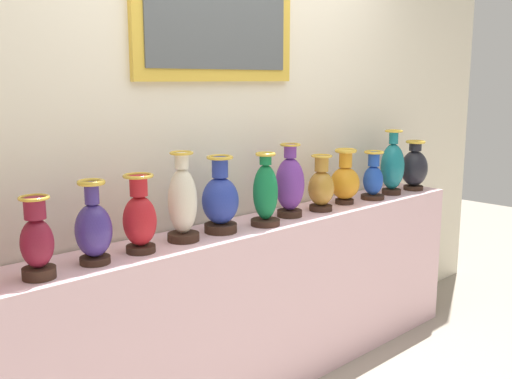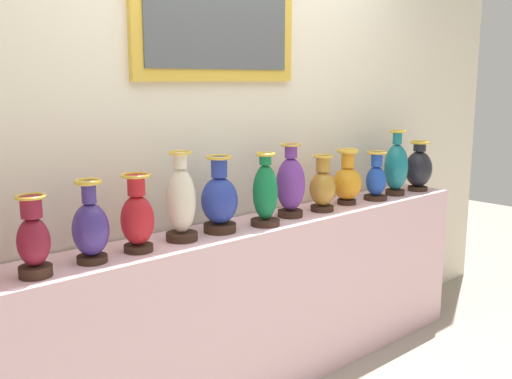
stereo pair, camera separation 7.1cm
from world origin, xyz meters
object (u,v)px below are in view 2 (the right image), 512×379
at_px(vase_violet, 291,185).
at_px(vase_teal, 396,167).
at_px(vase_cobalt, 219,200).
at_px(vase_ochre, 323,187).
at_px(vase_sapphire, 376,179).
at_px(vase_onyx, 419,168).
at_px(vase_emerald, 265,194).
at_px(vase_crimson, 137,218).
at_px(vase_indigo, 91,228).
at_px(vase_amber, 347,181).
at_px(vase_burgundy, 33,241).
at_px(vase_ivory, 181,202).

xyz_separation_m(vase_violet, vase_teal, (0.93, -0.02, 0.01)).
relative_size(vase_cobalt, vase_ochre, 1.18).
xyz_separation_m(vase_sapphire, vase_onyx, (0.46, -0.00, 0.02)).
bearing_deg(vase_emerald, vase_crimson, 177.79).
bearing_deg(vase_sapphire, vase_indigo, 179.95).
distance_m(vase_emerald, vase_ochre, 0.47).
distance_m(vase_cobalt, vase_onyx, 1.66).
height_order(vase_sapphire, vase_teal, vase_teal).
bearing_deg(vase_sapphire, vase_crimson, 179.66).
bearing_deg(vase_crimson, vase_indigo, -177.81).
xyz_separation_m(vase_amber, vase_onyx, (0.69, -0.04, 0.01)).
xyz_separation_m(vase_burgundy, vase_teal, (2.35, 0.03, 0.04)).
relative_size(vase_ivory, vase_onyx, 1.24).
xyz_separation_m(vase_indigo, vase_sapphire, (1.89, -0.00, -0.02)).
bearing_deg(vase_ivory, vase_cobalt, 0.57).
distance_m(vase_crimson, vase_ivory, 0.25).
relative_size(vase_ivory, vase_amber, 1.25).
bearing_deg(vase_crimson, vase_burgundy, -176.44).
relative_size(vase_crimson, vase_cobalt, 0.91).
height_order(vase_ivory, vase_onyx, vase_ivory).
bearing_deg(vase_ochre, vase_crimson, 179.96).
bearing_deg(vase_violet, vase_crimson, -178.70).
bearing_deg(vase_sapphire, vase_ochre, 178.90).
bearing_deg(vase_crimson, vase_amber, 0.98).
xyz_separation_m(vase_ivory, vase_ochre, (0.95, -0.02, -0.04)).
distance_m(vase_violet, vase_sapphire, 0.72).
distance_m(vase_crimson, vase_sapphire, 1.67).
bearing_deg(vase_burgundy, vase_teal, 0.66).
distance_m(vase_burgundy, vase_amber, 1.90).
bearing_deg(vase_burgundy, vase_violet, 2.04).
relative_size(vase_indigo, vase_violet, 0.86).
bearing_deg(vase_indigo, vase_violet, 1.47).
bearing_deg(vase_ochre, vase_ivory, 178.62).
bearing_deg(vase_onyx, vase_burgundy, -179.68).
relative_size(vase_teal, vase_onyx, 1.25).
bearing_deg(vase_onyx, vase_cobalt, 178.67).
relative_size(vase_indigo, vase_onyx, 1.03).
bearing_deg(vase_ochre, vase_cobalt, 178.01).
distance_m(vase_cobalt, vase_emerald, 0.26).
height_order(vase_emerald, vase_violet, vase_violet).
bearing_deg(vase_teal, vase_indigo, -179.82).
xyz_separation_m(vase_violet, vase_onyx, (1.18, -0.04, -0.02)).
bearing_deg(vase_onyx, vase_teal, 177.00).
bearing_deg(vase_cobalt, vase_ochre, -1.99).
distance_m(vase_indigo, vase_amber, 1.66).
relative_size(vase_emerald, vase_sapphire, 1.24).
distance_m(vase_emerald, vase_amber, 0.72).
bearing_deg(vase_amber, vase_crimson, -179.02).
xyz_separation_m(vase_crimson, vase_emerald, (0.72, -0.03, 0.01)).
height_order(vase_burgundy, vase_onyx, vase_onyx).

